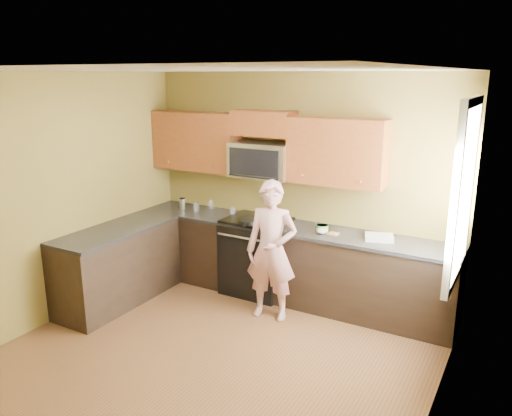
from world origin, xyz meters
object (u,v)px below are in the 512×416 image
Objects in this scene: microwave at (262,177)px; butter_tub at (322,231)px; woman at (272,251)px; stove at (257,255)px; travel_mug at (183,209)px; frying_pan at (248,224)px.

butter_tub is at bearing -8.10° from microwave.
microwave reaches higher than woman.
stove is 1.22m from travel_mug.
microwave is at bearing 171.90° from butter_tub.
microwave is at bearing 6.04° from travel_mug.
stove is at bearing -90.00° from microwave.
woman is at bearing -18.08° from travel_mug.
woman is 0.66m from butter_tub.
butter_tub is at bearing 43.83° from woman.
travel_mug is (-1.14, 0.00, 0.45)m from stove.
woman is 3.80× the size of frying_pan.
woman is 1.71m from travel_mug.
frying_pan reaches higher than butter_tub.
frying_pan is at bearing -86.91° from stove.
microwave reaches higher than butter_tub.
woman reaches higher than travel_mug.
frying_pan is 0.88m from butter_tub.
stove is at bearing -179.82° from butter_tub.
butter_tub is (0.85, 0.23, -0.03)m from frying_pan.
microwave is 0.48× the size of woman.
woman is 0.58m from frying_pan.
travel_mug is at bearing -173.96° from microwave.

